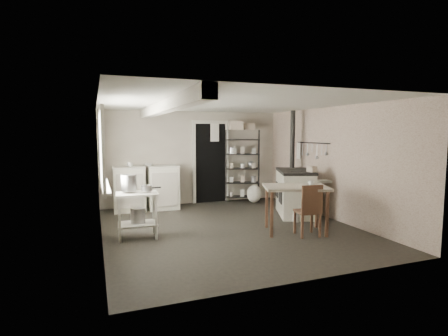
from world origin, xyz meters
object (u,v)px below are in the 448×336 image
object	(u,v)px
base_cabinets	(146,190)
shelf_rack	(243,165)
prep_table	(137,215)
stove	(295,195)
stockpot	(129,183)
chair	(307,208)
work_table	(295,211)
flour_sack	(254,193)

from	to	relation	value
base_cabinets	shelf_rack	xyz separation A→B (m)	(2.47, 0.11, 0.49)
prep_table	stove	distance (m)	3.44
stockpot	stove	distance (m)	3.58
shelf_rack	stove	xyz separation A→B (m)	(0.46, -1.77, -0.51)
stove	chair	world-z (taller)	chair
stove	prep_table	bearing A→B (deg)	-149.13
shelf_rack	chair	world-z (taller)	shelf_rack
base_cabinets	work_table	world-z (taller)	base_cabinets
work_table	shelf_rack	bearing A→B (deg)	85.15
prep_table	stockpot	world-z (taller)	stockpot
stockpot	chair	xyz separation A→B (m)	(2.88, -0.94, -0.45)
shelf_rack	stockpot	bearing A→B (deg)	-120.13
work_table	chair	size ratio (longest dim) A/B	1.21
shelf_rack	stove	size ratio (longest dim) A/B	1.50
flour_sack	work_table	bearing A→B (deg)	-99.75
work_table	chair	xyz separation A→B (m)	(0.08, -0.25, 0.10)
stockpot	chair	bearing A→B (deg)	-18.14
shelf_rack	stove	bearing A→B (deg)	-51.88
stockpot	work_table	xyz separation A→B (m)	(2.80, -0.69, -0.56)
stove	work_table	bearing A→B (deg)	-99.53
stockpot	shelf_rack	world-z (taller)	shelf_rack
stove	work_table	xyz separation A→B (m)	(-0.71, -1.17, -0.06)
stockpot	flour_sack	distance (m)	3.87
prep_table	work_table	xyz separation A→B (m)	(2.68, -0.63, -0.02)
stove	work_table	distance (m)	1.37
work_table	flour_sack	xyz separation A→B (m)	(0.46, 2.67, -0.14)
stove	base_cabinets	bearing A→B (deg)	172.31
chair	flour_sack	xyz separation A→B (m)	(0.38, 2.92, -0.24)
base_cabinets	stockpot	bearing A→B (deg)	-103.12
prep_table	chair	distance (m)	2.90
shelf_rack	flour_sack	size ratio (longest dim) A/B	4.07
chair	base_cabinets	bearing A→B (deg)	135.93
stockpot	base_cabinets	xyz separation A→B (m)	(0.58, 2.14, -0.48)
stove	chair	xyz separation A→B (m)	(-0.63, -1.42, 0.05)
flour_sack	base_cabinets	bearing A→B (deg)	176.40
stockpot	base_cabinets	bearing A→B (deg)	74.92
work_table	flour_sack	bearing A→B (deg)	80.25
shelf_rack	stove	distance (m)	1.90
prep_table	stove	bearing A→B (deg)	8.98
work_table	flour_sack	size ratio (longest dim) A/B	2.42
shelf_rack	chair	distance (m)	3.23
shelf_rack	stove	world-z (taller)	shelf_rack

